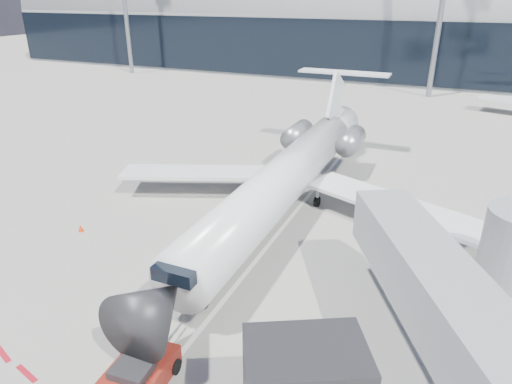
% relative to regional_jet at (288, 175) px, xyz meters
% --- Properties ---
extents(ground, '(260.00, 260.00, 0.00)m').
position_rel_regional_jet_xyz_m(ground, '(0.57, -6.61, -2.54)').
color(ground, slate).
rests_on(ground, ground).
extents(apron_centerline, '(0.25, 40.00, 0.01)m').
position_rel_regional_jet_xyz_m(apron_centerline, '(0.57, -4.61, -2.53)').
color(apron_centerline, silver).
rests_on(apron_centerline, ground).
extents(terminal_building, '(150.00, 24.15, 24.00)m').
position_rel_regional_jet_xyz_m(terminal_building, '(0.57, 58.37, 5.98)').
color(terminal_building, gray).
rests_on(terminal_building, ground).
extents(jet_bridge, '(10.03, 15.20, 4.90)m').
position_rel_regional_jet_xyz_m(jet_bridge, '(10.36, -9.62, 0.47)').
color(jet_bridge, '#929499').
rests_on(jet_bridge, ground).
extents(regional_jet, '(24.60, 30.33, 7.60)m').
position_rel_regional_jet_xyz_m(regional_jet, '(0.00, 0.00, 0.00)').
color(regional_jet, silver).
rests_on(regional_jet, ground).
extents(pushback_tug, '(2.27, 4.91, 1.26)m').
position_rel_regional_jet_xyz_m(pushback_tug, '(0.09, -16.03, -1.98)').
color(pushback_tug, '#5E140D').
rests_on(pushback_tug, ground).
extents(safety_cone_left, '(0.33, 0.33, 0.46)m').
position_rel_regional_jet_xyz_m(safety_cone_left, '(-10.42, -7.69, -2.31)').
color(safety_cone_left, red).
rests_on(safety_cone_left, ground).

